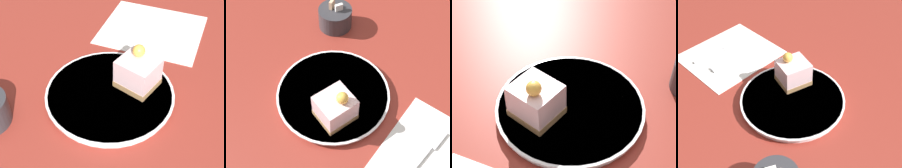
# 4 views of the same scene
# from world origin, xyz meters

# --- Properties ---
(ground_plane) EXTENTS (4.00, 4.00, 0.00)m
(ground_plane) POSITION_xyz_m (0.00, 0.00, 0.00)
(ground_plane) COLOR maroon
(plate) EXTENTS (0.25, 0.25, 0.02)m
(plate) POSITION_xyz_m (-0.02, 0.03, 0.01)
(plate) COLOR white
(plate) RESTS_ON ground_plane
(cake_slice) EXTENTS (0.08, 0.08, 0.08)m
(cake_slice) POSITION_xyz_m (0.02, -0.01, 0.05)
(cake_slice) COLOR #9E7547
(cake_slice) RESTS_ON plate
(napkin) EXTENTS (0.24, 0.26, 0.00)m
(napkin) POSITION_xyz_m (0.23, 0.04, 0.00)
(napkin) COLOR white
(napkin) RESTS_ON ground_plane
(fork) EXTENTS (0.02, 0.16, 0.00)m
(fork) POSITION_xyz_m (0.20, 0.05, 0.01)
(fork) COLOR silver
(fork) RESTS_ON napkin
(sugar_bowl) EXTENTS (0.09, 0.09, 0.08)m
(sugar_bowl) POSITION_xyz_m (-0.17, 0.20, 0.03)
(sugar_bowl) COLOR #333338
(sugar_bowl) RESTS_ON ground_plane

